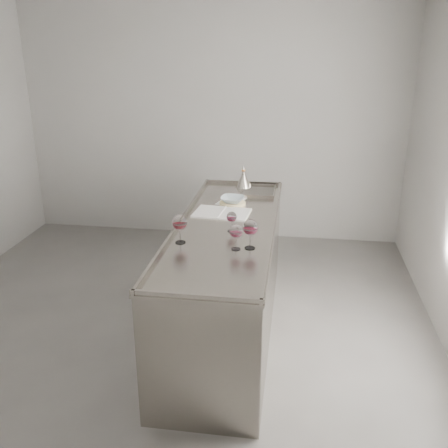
# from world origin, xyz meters

# --- Properties ---
(room_shell) EXTENTS (4.54, 5.04, 2.84)m
(room_shell) POSITION_xyz_m (0.00, 0.00, 1.40)
(room_shell) COLOR #4E4C49
(room_shell) RESTS_ON ground
(counter) EXTENTS (0.77, 2.42, 0.97)m
(counter) POSITION_xyz_m (0.50, 0.30, 0.47)
(counter) COLOR gray
(counter) RESTS_ON ground
(wine_glass_left) EXTENTS (0.11, 0.11, 0.21)m
(wine_glass_left) POSITION_xyz_m (0.23, -0.10, 1.09)
(wine_glass_left) COLOR white
(wine_glass_left) RESTS_ON counter
(wine_glass_middle) EXTENTS (0.09, 0.09, 0.18)m
(wine_glass_middle) POSITION_xyz_m (0.63, -0.16, 1.07)
(wine_glass_middle) COLOR white
(wine_glass_middle) RESTS_ON counter
(wine_glass_right) EXTENTS (0.11, 0.11, 0.21)m
(wine_glass_right) POSITION_xyz_m (0.73, -0.13, 1.09)
(wine_glass_right) COLOR white
(wine_glass_right) RESTS_ON counter
(wine_glass_small) EXTENTS (0.08, 0.08, 0.16)m
(wine_glass_small) POSITION_xyz_m (0.56, 0.18, 1.05)
(wine_glass_small) COLOR white
(wine_glass_small) RESTS_ON counter
(notebook) EXTENTS (0.48, 0.35, 0.02)m
(notebook) POSITION_xyz_m (0.42, 0.57, 0.95)
(notebook) COLOR silver
(notebook) RESTS_ON counter
(loose_paper_top) EXTENTS (0.26, 0.32, 0.00)m
(loose_paper_top) POSITION_xyz_m (0.46, 0.91, 0.94)
(loose_paper_top) COLOR white
(loose_paper_top) RESTS_ON counter
(trivet) EXTENTS (0.24, 0.24, 0.02)m
(trivet) POSITION_xyz_m (0.48, 0.82, 0.95)
(trivet) COLOR beige
(trivet) RESTS_ON counter
(ceramic_bowl) EXTENTS (0.22, 0.22, 0.05)m
(ceramic_bowl) POSITION_xyz_m (0.48, 0.82, 0.99)
(ceramic_bowl) COLOR #99ABB2
(ceramic_bowl) RESTS_ON trivet
(wine_funnel) EXTENTS (0.15, 0.15, 0.22)m
(wine_funnel) POSITION_xyz_m (0.52, 1.38, 1.01)
(wine_funnel) COLOR #ACA399
(wine_funnel) RESTS_ON counter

